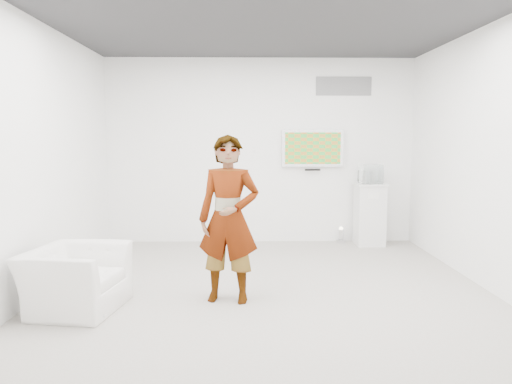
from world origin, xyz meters
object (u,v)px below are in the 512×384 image
at_px(person, 229,219).
at_px(floor_uplight, 341,235).
at_px(tv, 312,148).
at_px(pedestal, 369,214).
at_px(armchair, 75,279).

relative_size(person, floor_uplight, 7.03).
height_order(tv, person, tv).
height_order(tv, floor_uplight, tv).
xyz_separation_m(pedestal, floor_uplight, (-0.42, 0.16, -0.37)).
bearing_deg(person, pedestal, 60.78).
bearing_deg(person, armchair, -161.65).
xyz_separation_m(tv, person, (-1.27, -2.97, -0.67)).
distance_m(tv, pedestal, 1.41).
xyz_separation_m(person, floor_uplight, (1.75, 2.88, -0.75)).
bearing_deg(armchair, floor_uplight, -37.25).
bearing_deg(pedestal, tv, 164.76).
bearing_deg(tv, person, -113.18).
bearing_deg(armchair, pedestal, -42.15).
bearing_deg(floor_uplight, tv, 169.56).
bearing_deg(pedestal, floor_uplight, 159.61).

